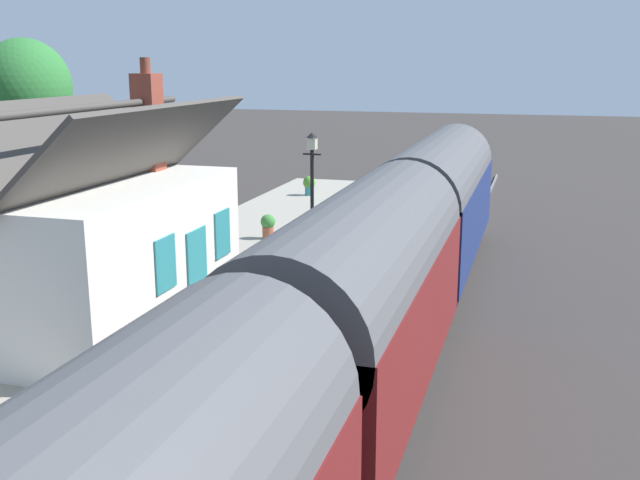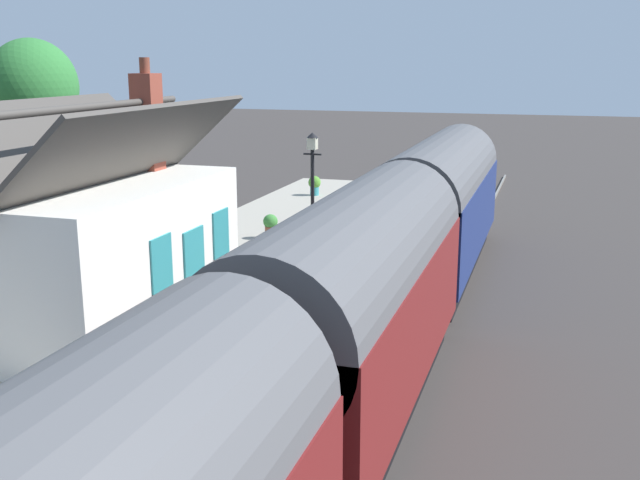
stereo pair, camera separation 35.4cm
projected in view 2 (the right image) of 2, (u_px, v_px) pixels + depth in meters
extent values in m
plane|color=#383330|center=(375.00, 314.00, 20.06)|extent=(160.00, 160.00, 0.00)
cube|color=#A39B8C|center=(230.00, 283.00, 21.18)|extent=(32.00, 6.47, 0.99)
cube|color=beige|center=(333.00, 275.00, 20.17)|extent=(32.00, 0.36, 0.02)
cube|color=gray|center=(435.00, 318.00, 19.57)|extent=(52.00, 0.08, 0.14)
cube|color=gray|center=(382.00, 312.00, 19.99)|extent=(52.00, 0.08, 0.14)
cube|color=black|center=(437.00, 260.00, 24.17)|extent=(9.73, 2.29, 0.70)
cube|color=navy|center=(439.00, 215.00, 23.82)|extent=(10.57, 2.70, 2.30)
cylinder|color=#515154|center=(440.00, 179.00, 23.55)|extent=(10.57, 2.65, 2.65)
cube|color=black|center=(397.00, 203.00, 24.16)|extent=(8.99, 0.03, 0.80)
cylinder|color=black|center=(451.00, 238.00, 27.11)|extent=(0.70, 2.16, 0.70)
cylinder|color=black|center=(420.00, 288.00, 21.23)|extent=(0.70, 2.16, 0.70)
cube|color=black|center=(460.00, 178.00, 28.65)|extent=(0.04, 2.16, 0.90)
cylinder|color=#F2EDCC|center=(459.00, 203.00, 28.90)|extent=(0.06, 0.24, 0.24)
cube|color=red|center=(459.00, 214.00, 29.04)|extent=(0.16, 2.56, 0.24)
cube|color=black|center=(353.00, 394.00, 14.44)|extent=(8.67, 2.29, 0.70)
cube|color=maroon|center=(353.00, 321.00, 14.09)|extent=(9.42, 2.70, 2.30)
cylinder|color=#515154|center=(354.00, 262.00, 13.82)|extent=(9.42, 2.65, 2.65)
cube|color=black|center=(285.00, 300.00, 14.42)|extent=(8.01, 0.03, 0.80)
cylinder|color=black|center=(385.00, 343.00, 17.06)|extent=(0.70, 2.16, 0.70)
cylinder|color=black|center=(306.00, 468.00, 11.82)|extent=(0.70, 2.16, 0.70)
cube|color=white|center=(102.00, 256.00, 16.07)|extent=(6.44, 3.56, 3.12)
cube|color=#47423D|center=(131.00, 147.00, 15.26)|extent=(6.94, 2.03, 1.84)
cube|color=#47423D|center=(58.00, 144.00, 15.78)|extent=(6.94, 2.03, 1.84)
cylinder|color=#47423D|center=(91.00, 107.00, 15.33)|extent=(6.94, 0.16, 0.16)
cube|color=brown|center=(148.00, 122.00, 17.49)|extent=(0.56, 0.56, 2.24)
cylinder|color=brown|center=(145.00, 65.00, 17.18)|extent=(0.24, 0.24, 0.36)
cube|color=teal|center=(195.00, 276.00, 16.40)|extent=(0.90, 0.06, 2.10)
cube|color=teal|center=(161.00, 263.00, 14.95)|extent=(0.80, 0.05, 1.10)
cube|color=teal|center=(221.00, 233.00, 17.54)|extent=(0.80, 0.05, 1.10)
cube|color=brown|center=(327.00, 214.00, 25.99)|extent=(1.41, 0.43, 0.06)
cube|color=brown|center=(332.00, 208.00, 25.89)|extent=(1.40, 0.13, 0.40)
cube|color=black|center=(323.00, 224.00, 25.52)|extent=(0.07, 0.36, 0.44)
cube|color=black|center=(332.00, 217.00, 26.57)|extent=(0.07, 0.36, 0.44)
cube|color=brown|center=(353.00, 197.00, 29.30)|extent=(1.40, 0.41, 0.06)
cube|color=brown|center=(358.00, 191.00, 29.19)|extent=(1.40, 0.11, 0.40)
cube|color=black|center=(349.00, 205.00, 28.84)|extent=(0.06, 0.36, 0.44)
cube|color=black|center=(357.00, 200.00, 29.87)|extent=(0.06, 0.36, 0.44)
cube|color=brown|center=(289.00, 238.00, 22.44)|extent=(1.41, 0.44, 0.06)
cube|color=brown|center=(295.00, 231.00, 22.33)|extent=(1.40, 0.15, 0.40)
cube|color=black|center=(283.00, 250.00, 21.97)|extent=(0.07, 0.36, 0.44)
cube|color=black|center=(295.00, 241.00, 23.01)|extent=(0.07, 0.36, 0.44)
cone|color=gray|center=(284.00, 296.00, 17.75)|extent=(0.39, 0.39, 0.38)
cylinder|color=gray|center=(284.00, 303.00, 17.79)|extent=(0.21, 0.21, 0.06)
ellipsoid|color=#3D8438|center=(284.00, 282.00, 17.66)|extent=(0.49, 0.49, 0.47)
cone|color=#C62E7A|center=(284.00, 275.00, 17.62)|extent=(0.10, 0.10, 0.20)
cylinder|color=black|center=(377.00, 207.00, 28.76)|extent=(0.51, 0.51, 0.32)
ellipsoid|color=#4C8C2D|center=(377.00, 196.00, 28.66)|extent=(0.71, 0.71, 0.61)
cone|color=red|center=(377.00, 190.00, 28.60)|extent=(0.13, 0.13, 0.29)
cylinder|color=#9E5138|center=(271.00, 232.00, 24.32)|extent=(0.37, 0.37, 0.40)
ellipsoid|color=#3D8438|center=(270.00, 221.00, 24.23)|extent=(0.47, 0.47, 0.47)
cylinder|color=teal|center=(315.00, 191.00, 32.12)|extent=(0.38, 0.38, 0.37)
ellipsoid|color=#4C8C2D|center=(315.00, 182.00, 32.03)|extent=(0.53, 0.53, 0.55)
cone|color=#E41D43|center=(315.00, 178.00, 31.99)|extent=(0.09, 0.09, 0.21)
cylinder|color=black|center=(313.00, 211.00, 20.26)|extent=(0.10, 0.10, 3.37)
cylinder|color=black|center=(312.00, 154.00, 19.90)|extent=(0.05, 0.50, 0.05)
cube|color=beige|center=(312.00, 143.00, 19.83)|extent=(0.24, 0.24, 0.32)
cone|color=black|center=(312.00, 135.00, 19.78)|extent=(0.32, 0.32, 0.14)
cylinder|color=black|center=(386.00, 199.00, 28.15)|extent=(0.06, 0.06, 1.10)
cylinder|color=black|center=(389.00, 197.00, 28.71)|extent=(0.06, 0.06, 1.10)
cube|color=maroon|center=(388.00, 178.00, 28.25)|extent=(0.90, 0.06, 0.44)
cube|color=black|center=(388.00, 178.00, 28.25)|extent=(0.96, 0.03, 0.50)
cylinder|color=#4C3828|center=(40.00, 174.00, 30.32)|extent=(0.38, 0.38, 4.32)
ellipsoid|color=#2D7233|center=(33.00, 87.00, 29.50)|extent=(3.68, 3.47, 3.77)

